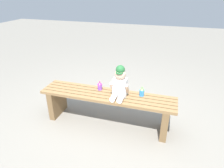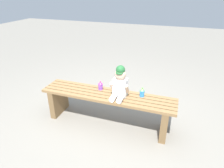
% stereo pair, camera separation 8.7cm
% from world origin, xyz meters
% --- Properties ---
extents(ground_plane, '(16.00, 16.00, 0.00)m').
position_xyz_m(ground_plane, '(0.00, 0.00, 0.00)').
color(ground_plane, gray).
extents(park_bench, '(1.75, 0.37, 0.45)m').
position_xyz_m(park_bench, '(0.00, 0.00, 0.30)').
color(park_bench, olive).
rests_on(park_bench, ground_plane).
extents(child_figure, '(0.23, 0.27, 0.40)m').
position_xyz_m(child_figure, '(0.16, 0.00, 0.62)').
color(child_figure, white).
rests_on(child_figure, park_bench).
extents(sippy_cup_left, '(0.06, 0.06, 0.12)m').
position_xyz_m(sippy_cup_left, '(-0.13, 0.09, 0.50)').
color(sippy_cup_left, '#8C4CCC').
rests_on(sippy_cup_left, park_bench).
extents(sippy_cup_right, '(0.06, 0.06, 0.12)m').
position_xyz_m(sippy_cup_right, '(0.43, 0.09, 0.50)').
color(sippy_cup_right, '#338CE5').
rests_on(sippy_cup_right, park_bench).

